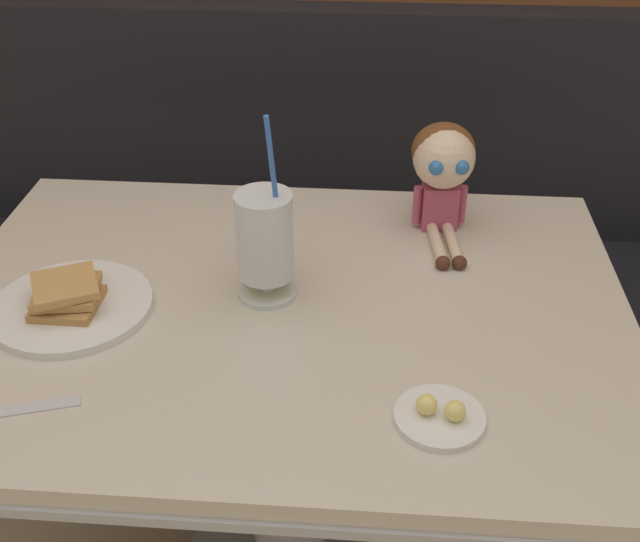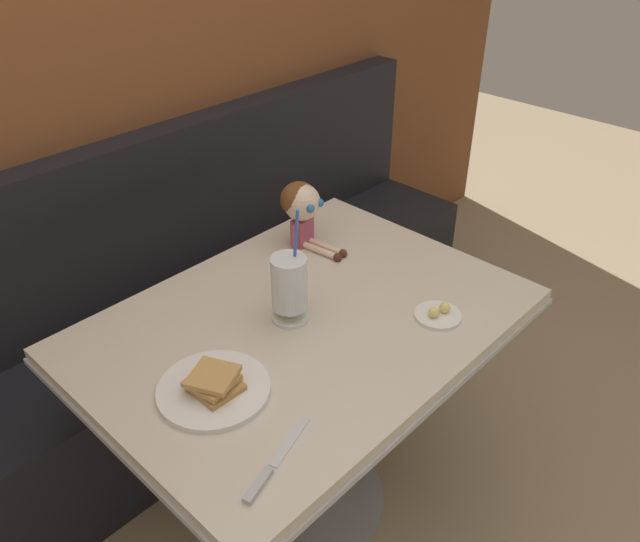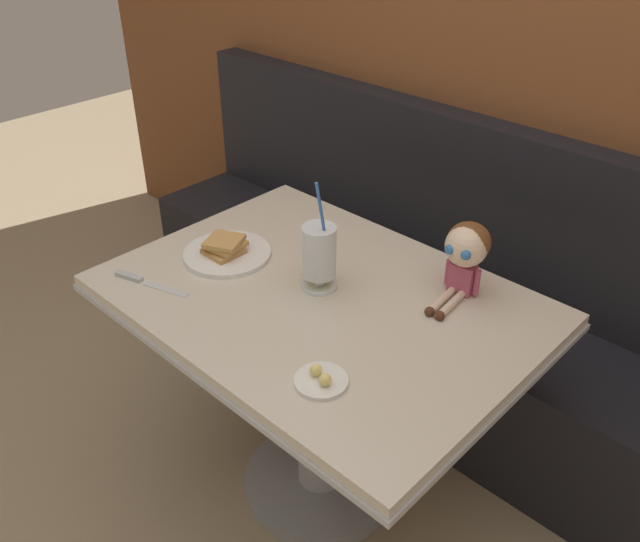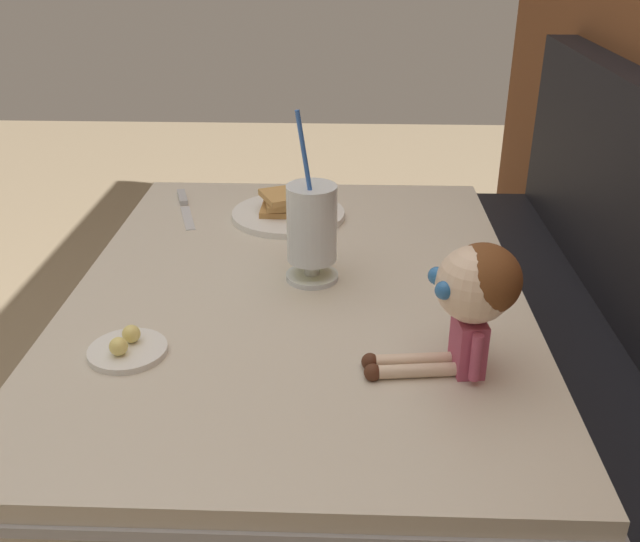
{
  "view_description": "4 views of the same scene",
  "coord_description": "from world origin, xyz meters",
  "px_view_note": "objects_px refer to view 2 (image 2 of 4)",
  "views": [
    {
      "loc": [
        0.14,
        -0.82,
        1.46
      ],
      "look_at": [
        0.06,
        0.17,
        0.81
      ],
      "focal_mm": 43.69,
      "sensor_mm": 36.0,
      "label": 1
    },
    {
      "loc": [
        -0.91,
        -0.74,
        1.73
      ],
      "look_at": [
        0.1,
        0.22,
        0.82
      ],
      "focal_mm": 35.77,
      "sensor_mm": 36.0,
      "label": 2
    },
    {
      "loc": [
        0.99,
        -0.86,
        1.73
      ],
      "look_at": [
        -0.01,
        0.19,
        0.8
      ],
      "focal_mm": 37.37,
      "sensor_mm": 36.0,
      "label": 3
    },
    {
      "loc": [
        1.14,
        0.26,
        1.33
      ],
      "look_at": [
        0.06,
        0.22,
        0.8
      ],
      "focal_mm": 39.86,
      "sensor_mm": 36.0,
      "label": 4
    }
  ],
  "objects_px": {
    "toast_plate": "(214,387)",
    "seated_doll": "(302,206)",
    "butter_knife": "(267,472)",
    "butter_saucer": "(438,314)",
    "milkshake_glass": "(289,286)"
  },
  "relations": [
    {
      "from": "toast_plate",
      "to": "milkshake_glass",
      "type": "xyz_separation_m",
      "value": [
        0.3,
        0.07,
        0.08
      ]
    },
    {
      "from": "toast_plate",
      "to": "seated_doll",
      "type": "xyz_separation_m",
      "value": [
        0.58,
        0.31,
        0.11
      ]
    },
    {
      "from": "toast_plate",
      "to": "butter_knife",
      "type": "relative_size",
      "value": 1.09
    },
    {
      "from": "toast_plate",
      "to": "seated_doll",
      "type": "distance_m",
      "value": 0.67
    },
    {
      "from": "toast_plate",
      "to": "butter_knife",
      "type": "distance_m",
      "value": 0.26
    },
    {
      "from": "butter_knife",
      "to": "butter_saucer",
      "type": "bearing_deg",
      "value": 4.24
    },
    {
      "from": "butter_knife",
      "to": "toast_plate",
      "type": "bearing_deg",
      "value": 74.35
    },
    {
      "from": "seated_doll",
      "to": "toast_plate",
      "type": "bearing_deg",
      "value": -152.21
    },
    {
      "from": "butter_saucer",
      "to": "milkshake_glass",
      "type": "bearing_deg",
      "value": 134.3
    },
    {
      "from": "milkshake_glass",
      "to": "seated_doll",
      "type": "xyz_separation_m",
      "value": [
        0.28,
        0.24,
        0.03
      ]
    },
    {
      "from": "butter_saucer",
      "to": "butter_knife",
      "type": "relative_size",
      "value": 0.52
    },
    {
      "from": "milkshake_glass",
      "to": "seated_doll",
      "type": "bearing_deg",
      "value": 40.06
    },
    {
      "from": "milkshake_glass",
      "to": "seated_doll",
      "type": "relative_size",
      "value": 1.41
    },
    {
      "from": "toast_plate",
      "to": "butter_saucer",
      "type": "height_order",
      "value": "toast_plate"
    },
    {
      "from": "toast_plate",
      "to": "seated_doll",
      "type": "height_order",
      "value": "seated_doll"
    }
  ]
}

